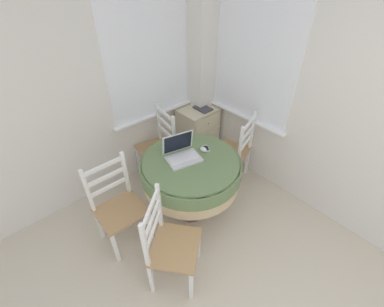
{
  "coord_description": "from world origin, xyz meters",
  "views": [
    {
      "loc": [
        -0.47,
        0.2,
        2.38
      ],
      "look_at": [
        0.99,
        1.85,
        0.68
      ],
      "focal_mm": 24.0,
      "sensor_mm": 36.0,
      "label": 1
    }
  ],
  "objects_px": {
    "dining_chair_near_back_window": "(158,147)",
    "corner_cabinet": "(198,131)",
    "round_dining_table": "(191,171)",
    "book_on_cabinet": "(203,108)",
    "laptop": "(182,153)",
    "cell_phone": "(206,148)",
    "dining_chair_near_right_window": "(235,151)",
    "dining_chair_camera_near": "(170,244)",
    "computer_mouse": "(203,149)",
    "dining_chair_left_flank": "(118,207)"
  },
  "relations": [
    {
      "from": "cell_phone",
      "to": "dining_chair_near_back_window",
      "type": "distance_m",
      "value": 0.8
    },
    {
      "from": "cell_phone",
      "to": "round_dining_table",
      "type": "bearing_deg",
      "value": -171.6
    },
    {
      "from": "laptop",
      "to": "cell_phone",
      "type": "relative_size",
      "value": 3.03
    },
    {
      "from": "dining_chair_near_back_window",
      "to": "computer_mouse",
      "type": "bearing_deg",
      "value": -83.41
    },
    {
      "from": "dining_chair_near_back_window",
      "to": "corner_cabinet",
      "type": "height_order",
      "value": "dining_chair_near_back_window"
    },
    {
      "from": "round_dining_table",
      "to": "dining_chair_camera_near",
      "type": "bearing_deg",
      "value": -144.74
    },
    {
      "from": "dining_chair_near_right_window",
      "to": "dining_chair_camera_near",
      "type": "distance_m",
      "value": 1.5
    },
    {
      "from": "dining_chair_near_right_window",
      "to": "dining_chair_near_back_window",
      "type": "bearing_deg",
      "value": 133.11
    },
    {
      "from": "round_dining_table",
      "to": "laptop",
      "type": "height_order",
      "value": "laptop"
    },
    {
      "from": "round_dining_table",
      "to": "computer_mouse",
      "type": "bearing_deg",
      "value": 8.46
    },
    {
      "from": "laptop",
      "to": "corner_cabinet",
      "type": "bearing_deg",
      "value": 38.64
    },
    {
      "from": "round_dining_table",
      "to": "dining_chair_near_right_window",
      "type": "xyz_separation_m",
      "value": [
        0.78,
        0.06,
        -0.16
      ]
    },
    {
      "from": "dining_chair_near_back_window",
      "to": "dining_chair_near_right_window",
      "type": "height_order",
      "value": "same"
    },
    {
      "from": "dining_chair_near_back_window",
      "to": "corner_cabinet",
      "type": "distance_m",
      "value": 0.71
    },
    {
      "from": "cell_phone",
      "to": "corner_cabinet",
      "type": "xyz_separation_m",
      "value": [
        0.57,
        0.75,
        -0.39
      ]
    },
    {
      "from": "cell_phone",
      "to": "corner_cabinet",
      "type": "relative_size",
      "value": 0.17
    },
    {
      "from": "computer_mouse",
      "to": "book_on_cabinet",
      "type": "bearing_deg",
      "value": 46.8
    },
    {
      "from": "laptop",
      "to": "cell_phone",
      "type": "height_order",
      "value": "laptop"
    },
    {
      "from": "laptop",
      "to": "cell_phone",
      "type": "distance_m",
      "value": 0.3
    },
    {
      "from": "laptop",
      "to": "computer_mouse",
      "type": "relative_size",
      "value": 4.56
    },
    {
      "from": "dining_chair_left_flank",
      "to": "corner_cabinet",
      "type": "relative_size",
      "value": 1.28
    },
    {
      "from": "round_dining_table",
      "to": "laptop",
      "type": "distance_m",
      "value": 0.22
    },
    {
      "from": "dining_chair_near_right_window",
      "to": "corner_cabinet",
      "type": "bearing_deg",
      "value": 86.44
    },
    {
      "from": "computer_mouse",
      "to": "dining_chair_near_back_window",
      "type": "bearing_deg",
      "value": 96.59
    },
    {
      "from": "dining_chair_camera_near",
      "to": "cell_phone",
      "type": "bearing_deg",
      "value": 28.69
    },
    {
      "from": "dining_chair_near_back_window",
      "to": "laptop",
      "type": "bearing_deg",
      "value": -102.99
    },
    {
      "from": "computer_mouse",
      "to": "dining_chair_left_flank",
      "type": "bearing_deg",
      "value": 169.12
    },
    {
      "from": "cell_phone",
      "to": "corner_cabinet",
      "type": "bearing_deg",
      "value": 52.59
    },
    {
      "from": "laptop",
      "to": "cell_phone",
      "type": "bearing_deg",
      "value": -12.14
    },
    {
      "from": "computer_mouse",
      "to": "cell_phone",
      "type": "height_order",
      "value": "computer_mouse"
    },
    {
      "from": "computer_mouse",
      "to": "dining_chair_near_back_window",
      "type": "xyz_separation_m",
      "value": [
        -0.08,
        0.73,
        -0.33
      ]
    },
    {
      "from": "round_dining_table",
      "to": "computer_mouse",
      "type": "relative_size",
      "value": 12.18
    },
    {
      "from": "laptop",
      "to": "dining_chair_left_flank",
      "type": "bearing_deg",
      "value": 170.91
    },
    {
      "from": "book_on_cabinet",
      "to": "round_dining_table",
      "type": "bearing_deg",
      "value": -139.67
    },
    {
      "from": "dining_chair_camera_near",
      "to": "dining_chair_left_flank",
      "type": "relative_size",
      "value": 1.0
    },
    {
      "from": "round_dining_table",
      "to": "dining_chair_near_back_window",
      "type": "bearing_deg",
      "value": 81.17
    },
    {
      "from": "laptop",
      "to": "dining_chair_camera_near",
      "type": "xyz_separation_m",
      "value": [
        -0.6,
        -0.54,
        -0.36
      ]
    },
    {
      "from": "dining_chair_near_right_window",
      "to": "book_on_cabinet",
      "type": "relative_size",
      "value": 3.97
    },
    {
      "from": "round_dining_table",
      "to": "dining_chair_camera_near",
      "type": "distance_m",
      "value": 0.79
    },
    {
      "from": "laptop",
      "to": "computer_mouse",
      "type": "xyz_separation_m",
      "value": [
        0.24,
        -0.07,
        -0.03
      ]
    },
    {
      "from": "round_dining_table",
      "to": "book_on_cabinet",
      "type": "height_order",
      "value": "book_on_cabinet"
    },
    {
      "from": "cell_phone",
      "to": "dining_chair_near_right_window",
      "type": "height_order",
      "value": "dining_chair_near_right_window"
    },
    {
      "from": "cell_phone",
      "to": "book_on_cabinet",
      "type": "distance_m",
      "value": 0.92
    },
    {
      "from": "dining_chair_near_back_window",
      "to": "corner_cabinet",
      "type": "bearing_deg",
      "value": 1.91
    },
    {
      "from": "computer_mouse",
      "to": "corner_cabinet",
      "type": "height_order",
      "value": "computer_mouse"
    },
    {
      "from": "dining_chair_near_back_window",
      "to": "dining_chair_left_flank",
      "type": "height_order",
      "value": "same"
    },
    {
      "from": "dining_chair_near_right_window",
      "to": "corner_cabinet",
      "type": "relative_size",
      "value": 1.28
    },
    {
      "from": "round_dining_table",
      "to": "book_on_cabinet",
      "type": "distance_m",
      "value": 1.14
    },
    {
      "from": "dining_chair_near_right_window",
      "to": "dining_chair_camera_near",
      "type": "relative_size",
      "value": 1.0
    },
    {
      "from": "computer_mouse",
      "to": "dining_chair_near_right_window",
      "type": "distance_m",
      "value": 0.66
    }
  ]
}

